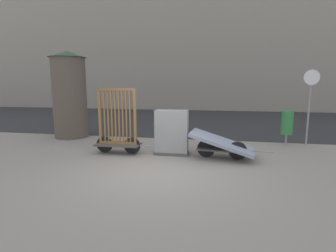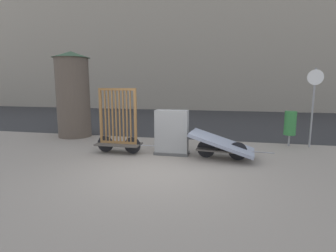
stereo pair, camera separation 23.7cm
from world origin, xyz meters
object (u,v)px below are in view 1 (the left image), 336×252
Objects in this scene: trash_bin at (287,123)px; bike_cart_with_bedframe at (118,131)px; utility_cabinet at (172,134)px; sign_post at (310,98)px; advertising_column at (70,94)px; bike_cart_with_mattress at (222,144)px.

bike_cart_with_bedframe is at bearing -158.84° from trash_bin.
utility_cabinet is 4.75m from sign_post.
advertising_column reaches higher than sign_post.
sign_post reaches higher than utility_cabinet.
sign_post is (5.85, 2.01, 0.93)m from bike_cart_with_bedframe.
advertising_column is at bearing 166.16° from bike_cart_with_mattress.
bike_cart_with_bedframe is at bearing -174.18° from utility_cabinet.
utility_cabinet is at bearing 179.14° from bike_cart_with_mattress.
bike_cart_with_mattress is 1.47m from utility_cabinet.
bike_cart_with_bedframe reaches higher than utility_cabinet.
utility_cabinet reaches higher than trash_bin.
bike_cart_with_bedframe is at bearing -174.46° from bike_cart_with_mattress.
bike_cart_with_mattress is 1.73× the size of utility_cabinet.
advertising_column is (-7.92, 0.00, 0.90)m from trash_bin.
advertising_column is at bearing 143.40° from bike_cart_with_bedframe.
utility_cabinet is 4.08m from trash_bin.
trash_bin is at bearing 0.00° from advertising_column.
bike_cart_with_bedframe reaches higher than bike_cart_with_mattress.
bike_cart_with_mattress is at bearing 0.18° from bike_cart_with_bedframe.
trash_bin is 1.06m from sign_post.
utility_cabinet is 0.40× the size of advertising_column.
advertising_column is (-2.70, 2.02, 0.98)m from bike_cart_with_bedframe.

